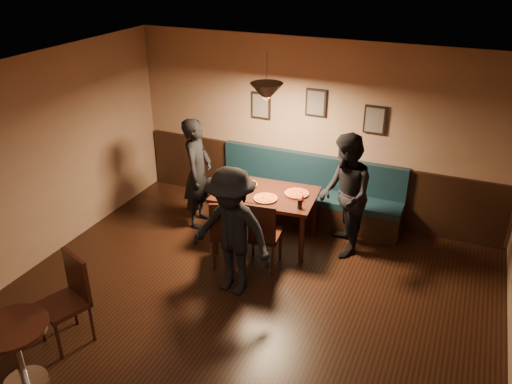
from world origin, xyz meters
TOP-DOWN VIEW (x-y plane):
  - floor at (0.00, 0.00)m, footprint 7.00×7.00m
  - ceiling at (0.00, 0.00)m, footprint 7.00×7.00m
  - wall_back at (0.00, 3.50)m, footprint 6.00×0.00m
  - wainscot at (0.00, 3.47)m, footprint 5.88×0.06m
  - booth_bench at (0.00, 3.20)m, footprint 3.00×0.60m
  - picture_left at (-0.90, 3.47)m, footprint 0.32×0.04m
  - picture_center at (0.00, 3.47)m, footprint 0.32×0.04m
  - picture_right at (0.90, 3.47)m, footprint 0.32×0.04m
  - pendant_lamp at (-0.35, 2.35)m, footprint 0.44×0.44m
  - dining_table at (-0.35, 2.35)m, footprint 1.52×1.05m
  - chair_near_left at (-0.58, 1.58)m, footprint 0.59×0.59m
  - chair_near_right at (-0.11, 1.69)m, footprint 0.51×0.51m
  - diner_left at (-1.49, 2.40)m, footprint 0.52×0.70m
  - diner_right at (0.77, 2.51)m, footprint 0.96×1.06m
  - diner_front at (-0.26, 1.04)m, footprint 1.17×0.76m
  - pizza_a at (-0.72, 2.45)m, footprint 0.43×0.43m
  - pizza_b at (-0.27, 2.15)m, footprint 0.43×0.43m
  - pizza_c at (0.08, 2.47)m, footprint 0.44×0.44m
  - soda_glass at (0.26, 2.09)m, footprint 0.07×0.07m
  - tabasco_bottle at (0.23, 2.29)m, footprint 0.03×0.03m
  - napkin_a at (-0.95, 2.61)m, footprint 0.16×0.16m
  - napkin_b at (-0.93, 2.07)m, footprint 0.15×0.15m
  - cutlery_set at (-0.42, 1.96)m, footprint 0.18×0.02m
  - cafe_table at (-1.51, -1.21)m, footprint 0.78×0.78m
  - cafe_chair_far at (-1.53, -0.54)m, footprint 0.59×0.59m

SIDE VIEW (x-z plane):
  - floor at x=0.00m, z-range 0.00..0.00m
  - cafe_table at x=-1.51m, z-range 0.00..0.74m
  - dining_table at x=-0.35m, z-range 0.00..0.78m
  - wainscot at x=0.00m, z-range 0.00..1.00m
  - booth_bench at x=0.00m, z-range 0.00..1.00m
  - chair_near_left at x=-0.58m, z-range 0.00..1.02m
  - chair_near_right at x=-0.11m, z-range 0.00..1.04m
  - cafe_chair_far at x=-1.53m, z-range 0.00..1.04m
  - cutlery_set at x=-0.42m, z-range 0.78..0.78m
  - napkin_b at x=-0.93m, z-range 0.78..0.78m
  - napkin_a at x=-0.95m, z-range 0.78..0.78m
  - pizza_b at x=-0.27m, z-range 0.78..0.82m
  - pizza_c at x=0.08m, z-range 0.78..0.82m
  - pizza_a at x=-0.72m, z-range 0.78..0.82m
  - tabasco_bottle at x=0.23m, z-range 0.78..0.89m
  - soda_glass at x=0.26m, z-range 0.78..0.91m
  - diner_front at x=-0.26m, z-range 0.00..1.70m
  - diner_left at x=-1.49m, z-range 0.00..1.73m
  - diner_right at x=0.77m, z-range 0.00..1.76m
  - wall_back at x=0.00m, z-range -1.60..4.40m
  - picture_left at x=-0.90m, z-range 1.49..1.91m
  - picture_right at x=0.90m, z-range 1.49..1.91m
  - picture_center at x=0.00m, z-range 1.64..2.06m
  - pendant_lamp at x=-0.35m, z-range 2.12..2.38m
  - ceiling at x=0.00m, z-range 2.80..2.80m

